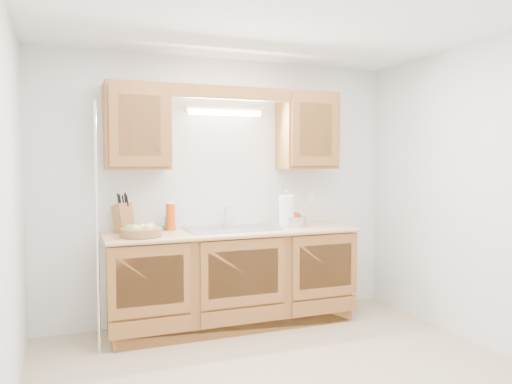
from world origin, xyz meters
name	(u,v)px	position (x,y,z in m)	size (l,w,h in m)	color
room	(287,201)	(0.00, 0.00, 1.25)	(3.52, 3.50, 2.50)	tan
base_cabinets	(232,279)	(0.00, 1.20, 0.44)	(2.20, 0.60, 0.86)	#96612C
countertop	(233,232)	(0.00, 1.19, 0.88)	(2.30, 0.63, 0.04)	tan
upper_cabinet_left	(137,127)	(-0.83, 1.33, 1.83)	(0.55, 0.33, 0.75)	#96612C
upper_cabinet_right	(307,131)	(0.83, 1.33, 1.83)	(0.55, 0.33, 0.75)	#96612C
valance	(232,93)	(0.00, 1.19, 2.14)	(2.20, 0.05, 0.12)	#96612C
fluorescent_fixture	(225,111)	(0.00, 1.42, 2.00)	(0.76, 0.08, 0.08)	white
sink	(232,237)	(0.00, 1.21, 0.83)	(0.84, 0.46, 0.36)	#9E9EA3
wire_shelf_pole	(97,229)	(-1.20, 0.94, 1.00)	(0.03, 0.03, 2.00)	silver
outlet_plate	(310,197)	(0.95, 1.49, 1.15)	(0.08, 0.01, 0.12)	white
fruit_basket	(141,231)	(-0.84, 1.06, 0.95)	(0.35, 0.35, 0.11)	#A57B42
knife_block	(123,218)	(-0.96, 1.33, 1.03)	(0.20, 0.24, 0.36)	#96612C
orange_canister	(171,216)	(-0.54, 1.34, 1.03)	(0.09, 0.09, 0.25)	#CA430B
soap_bottle	(169,220)	(-0.54, 1.40, 0.99)	(0.08, 0.08, 0.17)	blue
sponge	(169,228)	(-0.54, 1.44, 0.91)	(0.14, 0.12, 0.03)	#CC333F
paper_towel	(286,211)	(0.54, 1.18, 1.05)	(0.17, 0.17, 0.36)	silver
apple_bowl	(293,220)	(0.62, 1.20, 0.96)	(0.27, 0.27, 0.13)	silver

